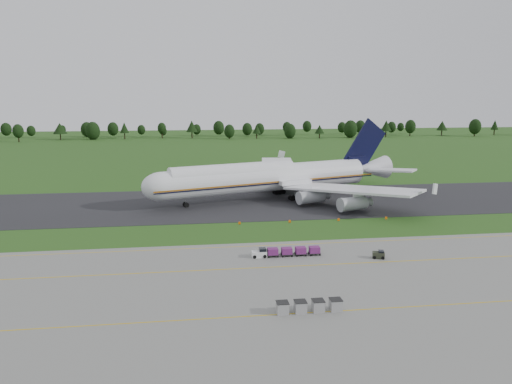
{
  "coord_description": "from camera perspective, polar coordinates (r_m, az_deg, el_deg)",
  "views": [
    {
      "loc": [
        -13.56,
        -99.82,
        28.42
      ],
      "look_at": [
        0.13,
        2.0,
        8.08
      ],
      "focal_mm": 35.0,
      "sensor_mm": 36.0,
      "label": 1
    }
  ],
  "objects": [
    {
      "name": "tree_line",
      "position": [
        322.28,
        -2.15,
        7.23
      ],
      "size": [
        526.78,
        21.48,
        11.85
      ],
      "color": "black",
      "rests_on": "ground"
    },
    {
      "name": "edge_markers",
      "position": [
        113.34,
        6.68,
        -3.26
      ],
      "size": [
        34.4,
        0.3,
        0.6
      ],
      "color": "#EB5F07",
      "rests_on": "ground"
    },
    {
      "name": "aircraft",
      "position": [
        136.17,
        1.84,
        1.75
      ],
      "size": [
        75.31,
        70.34,
        21.29
      ],
      "color": "white",
      "rests_on": "ground"
    },
    {
      "name": "apron_markings",
      "position": [
        79.34,
        2.74,
        -9.76
      ],
      "size": [
        300.0,
        30.2,
        0.01
      ],
      "color": "#C7A20B",
      "rests_on": "apron"
    },
    {
      "name": "baggage_train",
      "position": [
        89.17,
        3.35,
        -6.83
      ],
      "size": [
        12.31,
        1.57,
        1.51
      ],
      "color": "white",
      "rests_on": "apron"
    },
    {
      "name": "apron",
      "position": [
        72.96,
        3.75,
        -11.73
      ],
      "size": [
        300.0,
        52.0,
        0.06
      ],
      "primitive_type": "cube",
      "color": "slate",
      "rests_on": "ground"
    },
    {
      "name": "taxiway",
      "position": [
        131.64,
        -1.57,
        -1.26
      ],
      "size": [
        300.0,
        40.0,
        0.08
      ],
      "primitive_type": "cube",
      "color": "black",
      "rests_on": "ground"
    },
    {
      "name": "uld_row",
      "position": [
        67.83,
        6.1,
        -12.84
      ],
      "size": [
        8.8,
        1.6,
        1.59
      ],
      "color": "gray",
      "rests_on": "apron"
    },
    {
      "name": "utility_cart",
      "position": [
        90.54,
        13.82,
        -7.03
      ],
      "size": [
        2.3,
        1.76,
        1.12
      ],
      "color": "#2C3122",
      "rests_on": "apron"
    },
    {
      "name": "ground",
      "position": [
        104.67,
        0.07,
        -4.56
      ],
      "size": [
        600.0,
        600.0,
        0.0
      ],
      "primitive_type": "plane",
      "color": "#234B16",
      "rests_on": "ground"
    }
  ]
}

